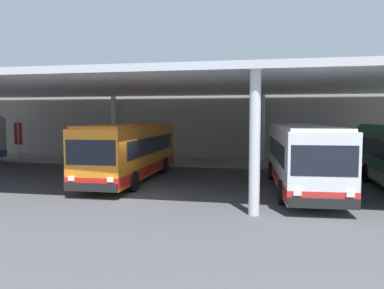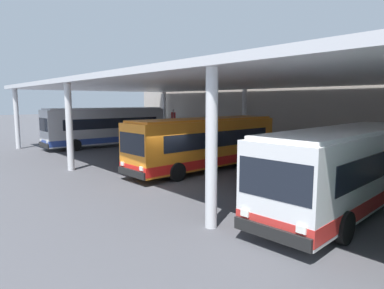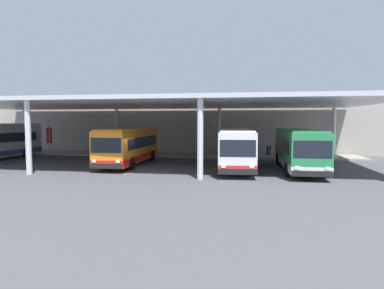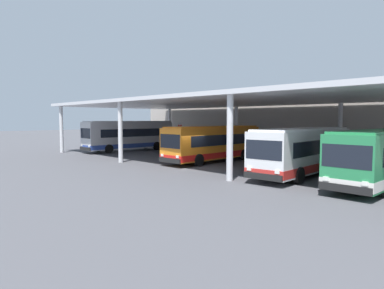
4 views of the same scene
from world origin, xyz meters
name	(u,v)px [view 3 (image 3 of 4)]	position (x,y,z in m)	size (l,w,h in m)	color
ground_plane	(124,171)	(0.00, 0.00, 0.00)	(200.00, 200.00, 0.00)	#47474C
platform_kerb	(163,154)	(0.00, 11.75, 0.09)	(42.00, 4.50, 0.18)	gray
station_building_facade	(170,125)	(0.00, 15.00, 3.37)	(48.00, 1.60, 6.74)	#ADA399
canopy_shelter	(146,105)	(0.00, 5.50, 5.31)	(40.00, 17.00, 5.55)	silver
bus_second_bay	(130,146)	(-0.97, 3.84, 1.66)	(2.90, 10.59, 3.17)	orange
bus_middle_bay	(235,148)	(8.25, 2.71, 1.66)	(3.19, 10.67, 3.17)	white
bus_far_bay	(298,149)	(13.14, 2.69, 1.66)	(2.73, 10.53, 3.17)	#28844C
bench_waiting	(241,150)	(8.68, 11.82, 0.66)	(1.80, 0.45, 0.92)	brown
trash_bin	(269,150)	(11.57, 11.93, 0.68)	(0.52, 0.52, 0.98)	#33383D
banner_sign	(49,137)	(-13.39, 10.94, 1.98)	(0.70, 0.12, 3.20)	#B2B2B7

